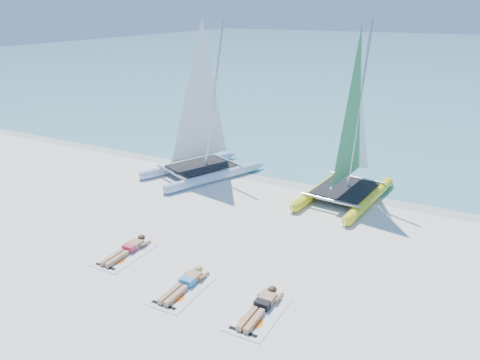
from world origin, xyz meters
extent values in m
plane|color=white|center=(0.00, 0.00, 0.00)|extent=(140.00, 140.00, 0.00)
cube|color=#74B5C2|center=(0.00, 63.00, 0.01)|extent=(140.00, 115.00, 0.01)
cube|color=silver|center=(0.00, 5.50, 0.00)|extent=(140.00, 1.40, 0.01)
cylinder|color=silver|center=(-5.04, 4.77, 0.20)|extent=(2.12, 4.20, 0.39)
cone|color=silver|center=(-4.07, 7.00, 0.20)|extent=(0.57, 0.67, 0.37)
cylinder|color=silver|center=(-3.23, 3.98, 0.20)|extent=(2.12, 4.20, 0.39)
cone|color=silver|center=(-2.26, 6.21, 0.20)|extent=(0.57, 0.67, 0.37)
cube|color=black|center=(-4.14, 4.38, 0.42)|extent=(2.71, 2.99, 0.03)
cylinder|color=silver|center=(-3.82, 5.10, 3.45)|extent=(0.55, 1.10, 6.08)
cylinder|color=#FCF61A|center=(1.03, 4.84, 0.19)|extent=(0.81, 4.34, 0.38)
cone|color=#FCF61A|center=(1.26, 7.21, 0.19)|extent=(0.42, 0.59, 0.36)
cylinder|color=#FCF61A|center=(2.95, 4.65, 0.19)|extent=(0.81, 4.34, 0.38)
cone|color=#FCF61A|center=(3.18, 7.02, 0.19)|extent=(0.42, 0.59, 0.36)
cube|color=black|center=(1.99, 4.74, 0.41)|extent=(2.09, 2.55, 0.03)
cylinder|color=silver|center=(2.06, 5.51, 3.39)|extent=(0.20, 1.14, 5.96)
cube|color=white|center=(-2.42, -2.44, 0.01)|extent=(1.00, 1.85, 0.02)
cube|color=tan|center=(-2.42, -2.01, 0.12)|extent=(0.36, 0.55, 0.17)
cube|color=#CA2F47|center=(-2.42, -2.21, 0.12)|extent=(0.37, 0.22, 0.17)
cube|color=tan|center=(-2.42, -2.81, 0.09)|extent=(0.31, 0.85, 0.13)
sphere|color=tan|center=(-2.42, -1.64, 0.16)|extent=(0.21, 0.21, 0.21)
ellipsoid|color=#392214|center=(-2.42, -1.63, 0.20)|extent=(0.22, 0.24, 0.15)
cube|color=white|center=(0.08, -3.11, 0.01)|extent=(1.00, 1.85, 0.02)
cube|color=tan|center=(0.08, -2.68, 0.12)|extent=(0.36, 0.55, 0.17)
cube|color=#278AD2|center=(0.08, -2.88, 0.12)|extent=(0.37, 0.22, 0.17)
cube|color=tan|center=(0.08, -3.48, 0.09)|extent=(0.31, 0.85, 0.13)
sphere|color=tan|center=(0.08, -2.31, 0.16)|extent=(0.21, 0.21, 0.21)
ellipsoid|color=tan|center=(0.08, -2.30, 0.20)|extent=(0.22, 0.24, 0.15)
cube|color=white|center=(2.22, -3.08, 0.01)|extent=(1.00, 1.85, 0.02)
cube|color=tan|center=(2.22, -2.65, 0.12)|extent=(0.36, 0.55, 0.17)
cube|color=black|center=(2.22, -2.85, 0.12)|extent=(0.37, 0.22, 0.17)
cube|color=tan|center=(2.22, -3.45, 0.09)|extent=(0.31, 0.85, 0.13)
sphere|color=tan|center=(2.22, -2.28, 0.16)|extent=(0.21, 0.21, 0.21)
ellipsoid|color=#392214|center=(2.22, -2.27, 0.20)|extent=(0.22, 0.24, 0.15)
camera|label=1|loc=(6.18, -11.34, 6.80)|focal=35.00mm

